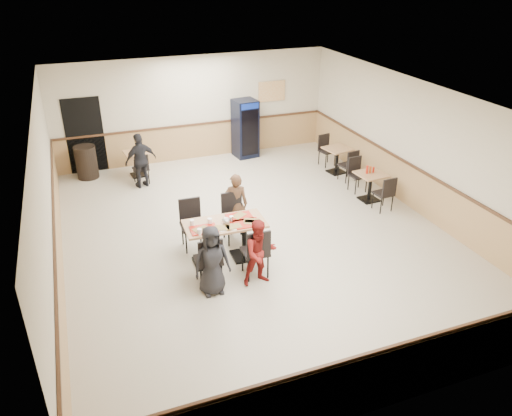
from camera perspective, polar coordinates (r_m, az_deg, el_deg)
name	(u,v)px	position (r m, az deg, el deg)	size (l,w,h in m)	color
ground	(255,234)	(10.93, -0.10, -3.01)	(10.00, 10.00, 0.00)	beige
room_shell	(284,159)	(13.42, 3.19, 5.58)	(10.00, 10.00, 10.00)	silver
main_table	(225,235)	(9.78, -3.54, -3.15)	(1.59, 0.84, 0.84)	black
main_chairs	(222,237)	(9.78, -3.85, -3.33)	(1.45, 1.89, 1.06)	black
diner_woman_left	(212,261)	(8.84, -5.07, -6.01)	(0.65, 0.42, 1.33)	black
diner_woman_right	(260,253)	(9.05, 0.46, -5.12)	(0.63, 0.49, 1.30)	maroon
diner_man_opposite	(236,205)	(10.64, -2.32, 0.40)	(0.51, 0.34, 1.41)	#513623
lone_diner	(141,161)	(13.25, -13.02, 5.30)	(0.85, 0.35, 1.45)	black
tabletop_clutter	(227,223)	(9.57, -3.33, -1.76)	(1.38, 0.69, 0.12)	#B4190C
side_table_near	(370,183)	(12.56, 12.94, 2.86)	(0.71, 0.71, 0.71)	black
side_table_near_chair_south	(383,193)	(12.15, 14.36, 1.72)	(0.42, 0.42, 0.90)	black
side_table_near_chair_north	(358,175)	(13.01, 11.59, 3.74)	(0.42, 0.42, 0.90)	black
side_table_far	(337,156)	(14.06, 9.26, 5.84)	(0.78, 0.78, 0.72)	black
side_table_far_chair_south	(348,164)	(13.61, 10.43, 4.92)	(0.42, 0.42, 0.91)	black
side_table_far_chair_north	(327,150)	(14.53, 8.15, 6.54)	(0.42, 0.42, 0.91)	black
condiment_caddy	(370,170)	(12.46, 12.85, 4.30)	(0.23, 0.06, 0.20)	red
back_table	(137,160)	(14.06, -13.41, 5.36)	(0.70, 0.70, 0.69)	black
back_table_chair_lone	(141,168)	(13.56, -13.05, 4.49)	(0.40, 0.40, 0.87)	black
pepsi_cooler	(245,129)	(14.99, -1.23, 9.07)	(0.72, 0.72, 1.72)	black
trash_bin	(86,162)	(14.32, -18.81, 4.99)	(0.57, 0.57, 0.90)	black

